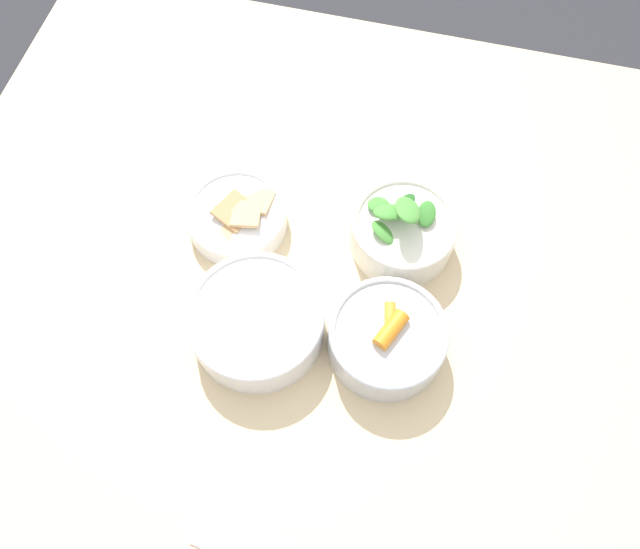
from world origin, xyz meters
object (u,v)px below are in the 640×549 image
at_px(bowl_beans_hotdog, 257,322).
at_px(bowl_cookies, 237,216).
at_px(bowl_carrots, 387,338).
at_px(bowl_greens, 403,231).

relative_size(bowl_beans_hotdog, bowl_cookies, 1.23).
height_order(bowl_carrots, bowl_greens, bowl_greens).
xyz_separation_m(bowl_greens, bowl_beans_hotdog, (0.17, 0.18, -0.01)).
xyz_separation_m(bowl_carrots, bowl_cookies, (0.25, -0.14, -0.01)).
height_order(bowl_greens, bowl_cookies, bowl_greens).
height_order(bowl_carrots, bowl_beans_hotdog, bowl_carrots).
height_order(bowl_beans_hotdog, bowl_cookies, bowl_beans_hotdog).
bearing_deg(bowl_carrots, bowl_beans_hotdog, 5.70).
relative_size(bowl_greens, bowl_beans_hotdog, 0.82).
xyz_separation_m(bowl_greens, bowl_cookies, (0.24, 0.03, -0.01)).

